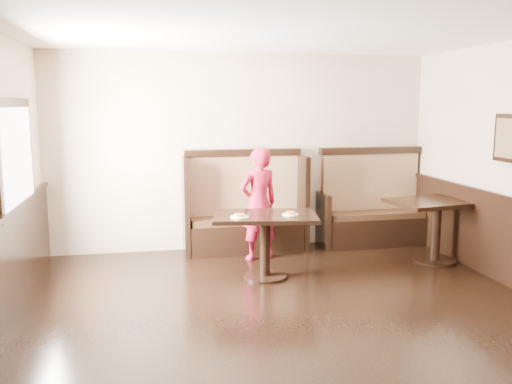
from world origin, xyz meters
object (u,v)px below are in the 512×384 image
object	(u,v)px
table_main	(265,229)
child	(259,204)
table_neighbor	(437,216)
booth_main	(245,214)
booth_neighbor	(372,212)

from	to	relation	value
table_main	child	world-z (taller)	child
table_main	table_neighbor	world-z (taller)	table_neighbor
booth_main	table_main	bearing A→B (deg)	-89.17
booth_main	child	size ratio (longest dim) A/B	1.15
booth_main	child	distance (m)	0.54
booth_main	table_neighbor	distance (m)	2.62
table_main	table_neighbor	xyz separation A→B (m)	(2.37, 0.21, 0.03)
table_neighbor	child	bearing A→B (deg)	156.49
booth_neighbor	table_neighbor	size ratio (longest dim) A/B	1.26
booth_main	table_main	size ratio (longest dim) A/B	1.30
table_main	table_neighbor	size ratio (longest dim) A/B	1.02
booth_neighbor	table_main	distance (m)	2.33
table_main	child	distance (m)	0.83
booth_neighbor	table_neighbor	distance (m)	1.18
booth_neighbor	child	distance (m)	1.92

